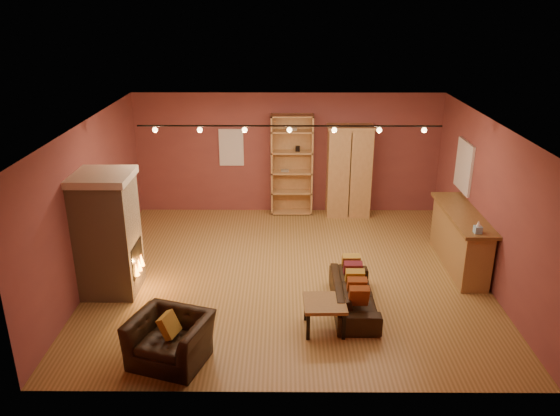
{
  "coord_description": "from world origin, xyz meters",
  "views": [
    {
      "loc": [
        -0.11,
        -8.97,
        4.74
      ],
      "look_at": [
        -0.16,
        0.2,
        1.22
      ],
      "focal_mm": 35.0,
      "sensor_mm": 36.0,
      "label": 1
    }
  ],
  "objects_px": {
    "armchair": "(170,332)",
    "coffee_table": "(325,306)",
    "bookcase": "(292,164)",
    "bar_counter": "(460,239)",
    "armoire": "(349,171)",
    "fireplace": "(108,234)",
    "loveseat": "(354,289)"
  },
  "relations": [
    {
      "from": "coffee_table",
      "to": "armoire",
      "type": "bearing_deg",
      "value": 79.67
    },
    {
      "from": "armchair",
      "to": "coffee_table",
      "type": "height_order",
      "value": "armchair"
    },
    {
      "from": "coffee_table",
      "to": "armchair",
      "type": "bearing_deg",
      "value": -160.55
    },
    {
      "from": "bookcase",
      "to": "armoire",
      "type": "xyz_separation_m",
      "value": [
        1.3,
        -0.15,
        -0.12
      ]
    },
    {
      "from": "armoire",
      "to": "armchair",
      "type": "bearing_deg",
      "value": -118.85
    },
    {
      "from": "armchair",
      "to": "bar_counter",
      "type": "bearing_deg",
      "value": 49.25
    },
    {
      "from": "coffee_table",
      "to": "bar_counter",
      "type": "bearing_deg",
      "value": 38.99
    },
    {
      "from": "bookcase",
      "to": "coffee_table",
      "type": "bearing_deg",
      "value": -85.0
    },
    {
      "from": "bookcase",
      "to": "armchair",
      "type": "relative_size",
      "value": 1.97
    },
    {
      "from": "loveseat",
      "to": "armchair",
      "type": "bearing_deg",
      "value": 117.29
    },
    {
      "from": "bookcase",
      "to": "loveseat",
      "type": "relative_size",
      "value": 1.36
    },
    {
      "from": "fireplace",
      "to": "armoire",
      "type": "distance_m",
      "value": 5.7
    },
    {
      "from": "loveseat",
      "to": "armchair",
      "type": "distance_m",
      "value": 3.04
    },
    {
      "from": "fireplace",
      "to": "bar_counter",
      "type": "relative_size",
      "value": 0.94
    },
    {
      "from": "fireplace",
      "to": "loveseat",
      "type": "xyz_separation_m",
      "value": [
        4.09,
        -0.6,
        -0.7
      ]
    },
    {
      "from": "armoire",
      "to": "loveseat",
      "type": "relative_size",
      "value": 1.24
    },
    {
      "from": "armoire",
      "to": "loveseat",
      "type": "bearing_deg",
      "value": -94.85
    },
    {
      "from": "armchair",
      "to": "bookcase",
      "type": "bearing_deg",
      "value": 91.0
    },
    {
      "from": "bookcase",
      "to": "coffee_table",
      "type": "distance_m",
      "value": 5.01
    },
    {
      "from": "bar_counter",
      "to": "loveseat",
      "type": "relative_size",
      "value": 1.32
    },
    {
      "from": "bookcase",
      "to": "bar_counter",
      "type": "bearing_deg",
      "value": -41.72
    },
    {
      "from": "fireplace",
      "to": "coffee_table",
      "type": "xyz_separation_m",
      "value": [
        3.57,
        -1.21,
        -0.65
      ]
    },
    {
      "from": "armoire",
      "to": "fireplace",
      "type": "bearing_deg",
      "value": -141.11
    },
    {
      "from": "coffee_table",
      "to": "fireplace",
      "type": "bearing_deg",
      "value": 161.31
    },
    {
      "from": "loveseat",
      "to": "coffee_table",
      "type": "xyz_separation_m",
      "value": [
        -0.52,
        -0.61,
        0.05
      ]
    },
    {
      "from": "fireplace",
      "to": "armoire",
      "type": "relative_size",
      "value": 1.0
    },
    {
      "from": "fireplace",
      "to": "bookcase",
      "type": "xyz_separation_m",
      "value": [
        3.13,
        3.73,
        0.13
      ]
    },
    {
      "from": "armoire",
      "to": "armchair",
      "type": "xyz_separation_m",
      "value": [
        -3.06,
        -5.56,
        -0.61
      ]
    },
    {
      "from": "bookcase",
      "to": "armoire",
      "type": "height_order",
      "value": "bookcase"
    },
    {
      "from": "bar_counter",
      "to": "armchair",
      "type": "height_order",
      "value": "bar_counter"
    },
    {
      "from": "armchair",
      "to": "coffee_table",
      "type": "xyz_separation_m",
      "value": [
        2.19,
        0.77,
        -0.04
      ]
    },
    {
      "from": "fireplace",
      "to": "armchair",
      "type": "xyz_separation_m",
      "value": [
        1.38,
        -1.98,
        -0.61
      ]
    }
  ]
}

